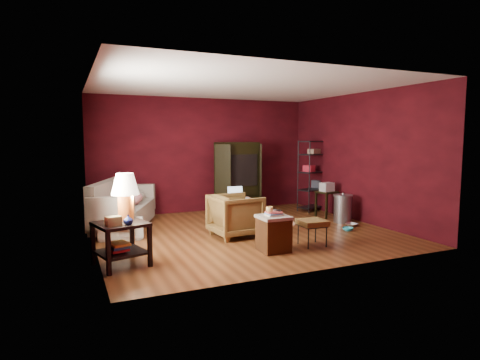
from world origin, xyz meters
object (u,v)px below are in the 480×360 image
object	(u,v)px
sofa	(124,210)
wire_shelving	(314,172)
hamper	(274,233)
side_table	(123,210)
laptop_desk	(237,201)
armchair	(236,213)
tv_armoire	(238,176)

from	to	relation	value
sofa	wire_shelving	xyz separation A→B (m)	(4.70, 0.28, 0.57)
hamper	side_table	bearing A→B (deg)	172.84
wire_shelving	laptop_desk	bearing A→B (deg)	174.00
side_table	hamper	size ratio (longest dim) A/B	1.97
sofa	hamper	world-z (taller)	sofa
wire_shelving	armchair	bearing A→B (deg)	-169.17
laptop_desk	hamper	bearing A→B (deg)	-89.70
armchair	hamper	distance (m)	1.18
sofa	laptop_desk	xyz separation A→B (m)	(2.33, -0.30, 0.08)
side_table	wire_shelving	size ratio (longest dim) A/B	0.75
hamper	tv_armoire	xyz separation A→B (m)	(0.86, 3.47, 0.59)
laptop_desk	side_table	bearing A→B (deg)	-134.37
sofa	laptop_desk	size ratio (longest dim) A/B	2.63
armchair	hamper	bearing A→B (deg)	-175.94
sofa	laptop_desk	world-z (taller)	sofa
sofa	side_table	world-z (taller)	side_table
sofa	wire_shelving	world-z (taller)	wire_shelving
laptop_desk	wire_shelving	world-z (taller)	wire_shelving
laptop_desk	wire_shelving	distance (m)	2.49
armchair	laptop_desk	size ratio (longest dim) A/B	1.12
armchair	tv_armoire	xyz separation A→B (m)	(1.03, 2.31, 0.47)
side_table	hamper	bearing A→B (deg)	-7.16
tv_armoire	hamper	bearing A→B (deg)	-112.75
wire_shelving	sofa	bearing A→B (deg)	163.55
side_table	laptop_desk	distance (m)	3.32
armchair	laptop_desk	bearing A→B (deg)	-28.53
laptop_desk	tv_armoire	distance (m)	1.37
armchair	laptop_desk	xyz separation A→B (m)	(0.50, 1.12, 0.04)
side_table	hamper	xyz separation A→B (m)	(2.30, -0.29, -0.49)
tv_armoire	wire_shelving	xyz separation A→B (m)	(1.84, -0.60, 0.07)
armchair	wire_shelving	distance (m)	3.38
hamper	tv_armoire	bearing A→B (deg)	76.07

